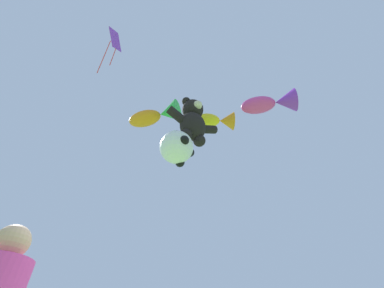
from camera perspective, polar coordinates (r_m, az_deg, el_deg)
teddy_bear_kite at (r=9.29m, az=0.19°, el=5.17°), size 2.09×0.92×2.12m
soccer_ball_kite at (r=7.97m, az=-3.38°, el=-0.77°), size 1.15×1.15×1.06m
fish_kite_magenta at (r=11.49m, az=17.25°, el=8.66°), size 2.24×2.17×0.98m
fish_kite_goldfin at (r=11.16m, az=5.55°, el=5.18°), size 1.81×1.45×0.80m
fish_kite_tangerine at (r=11.68m, az=-7.85°, el=6.30°), size 2.21×2.41×0.99m
diamond_kite at (r=12.41m, az=-16.93°, el=20.77°), size 0.87×0.88×3.12m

